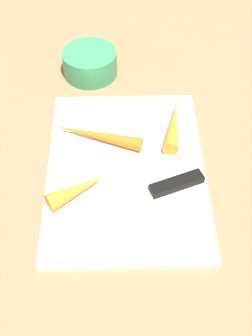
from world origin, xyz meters
name	(u,v)px	position (x,y,z in m)	size (l,w,h in m)	color
ground_plane	(126,173)	(0.00, 0.00, 0.00)	(1.40, 1.40, 0.00)	#8C6D4C
cutting_board	(126,170)	(0.00, 0.00, 0.01)	(0.36, 0.26, 0.01)	silver
knife	(169,186)	(-0.04, -0.07, 0.02)	(0.09, 0.19, 0.01)	#B7B7BC
carrot_longest	(96,135)	(0.07, 0.05, 0.02)	(0.02, 0.02, 0.16)	orange
carrot_shortest	(77,190)	(-0.05, 0.08, 0.03)	(0.03, 0.03, 0.10)	orange
carrot_medium	(174,125)	(0.09, -0.09, 0.03)	(0.03, 0.03, 0.12)	orange
small_bowl	(90,63)	(0.27, 0.07, 0.03)	(0.11, 0.11, 0.05)	#388C59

